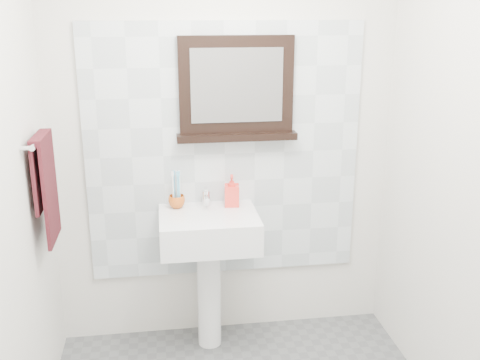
% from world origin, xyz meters
% --- Properties ---
extents(back_wall, '(2.00, 0.01, 2.50)m').
position_xyz_m(back_wall, '(0.00, 1.10, 1.25)').
color(back_wall, silver).
rests_on(back_wall, ground).
extents(splashback, '(1.60, 0.02, 1.50)m').
position_xyz_m(splashback, '(0.00, 1.09, 1.15)').
color(splashback, silver).
rests_on(splashback, back_wall).
extents(pedestal_sink, '(0.55, 0.44, 0.96)m').
position_xyz_m(pedestal_sink, '(-0.12, 0.87, 0.68)').
color(pedestal_sink, white).
rests_on(pedestal_sink, ground).
extents(toothbrush_cup, '(0.12, 0.12, 0.07)m').
position_xyz_m(toothbrush_cup, '(-0.29, 1.00, 0.90)').
color(toothbrush_cup, '#C45617').
rests_on(toothbrush_cup, pedestal_sink).
extents(toothbrushes, '(0.05, 0.04, 0.21)m').
position_xyz_m(toothbrushes, '(-0.29, 1.00, 0.98)').
color(toothbrushes, white).
rests_on(toothbrushes, toothbrush_cup).
extents(soap_dispenser, '(0.09, 0.09, 0.18)m').
position_xyz_m(soap_dispenser, '(0.03, 0.99, 0.95)').
color(soap_dispenser, '#FF1E37').
rests_on(soap_dispenser, pedestal_sink).
extents(framed_mirror, '(0.69, 0.11, 0.58)m').
position_xyz_m(framed_mirror, '(0.07, 1.06, 1.52)').
color(framed_mirror, black).
rests_on(framed_mirror, back_wall).
extents(towel_bar, '(0.07, 0.40, 0.03)m').
position_xyz_m(towel_bar, '(-0.95, 0.69, 1.36)').
color(towel_bar, silver).
rests_on(towel_bar, left_wall).
extents(hand_towel, '(0.06, 0.30, 0.55)m').
position_xyz_m(hand_towel, '(-0.94, 0.69, 1.15)').
color(hand_towel, '#360F14').
rests_on(hand_towel, towel_bar).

